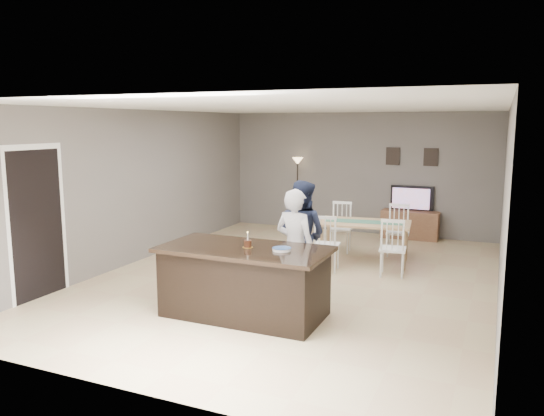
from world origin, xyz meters
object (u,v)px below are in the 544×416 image
at_px(tv_console, 410,225).
at_px(floor_lamp, 298,174).
at_px(television, 411,198).
at_px(man, 301,235).
at_px(dining_table, 364,229).
at_px(plate_stack, 282,249).
at_px(birthday_cake, 248,244).
at_px(kitchen_island, 245,281).
at_px(woman, 295,248).

relative_size(tv_console, floor_lamp, 0.71).
bearing_deg(television, man, 77.74).
bearing_deg(dining_table, tv_console, 73.08).
xyz_separation_m(plate_stack, dining_table, (0.28, 3.17, -0.31)).
height_order(birthday_cake, plate_stack, birthday_cake).
bearing_deg(floor_lamp, kitchen_island, -75.97).
xyz_separation_m(birthday_cake, dining_table, (0.74, 3.18, -0.34)).
bearing_deg(plate_stack, television, 82.93).
bearing_deg(kitchen_island, woman, 53.74).
bearing_deg(man, birthday_cake, 92.32).
xyz_separation_m(woman, floor_lamp, (-1.85, 4.97, 0.50)).
distance_m(tv_console, dining_table, 2.43).
xyz_separation_m(television, dining_table, (-0.42, -2.44, -0.25)).
relative_size(woman, birthday_cake, 7.80).
distance_m(television, woman, 5.08).
height_order(kitchen_island, plate_stack, plate_stack).
relative_size(television, man, 0.56).
relative_size(kitchen_island, man, 1.31).
bearing_deg(woman, floor_lamp, -57.99).
bearing_deg(kitchen_island, man, 78.77).
bearing_deg(plate_stack, birthday_cake, -179.13).
bearing_deg(birthday_cake, woman, 55.30).
bearing_deg(kitchen_island, tv_console, 77.84).
xyz_separation_m(plate_stack, floor_lamp, (-1.90, 5.56, 0.38)).
relative_size(television, plate_stack, 3.85).
bearing_deg(television, woman, 81.54).
xyz_separation_m(kitchen_island, floor_lamp, (-1.40, 5.59, 0.85)).
bearing_deg(kitchen_island, dining_table, 76.30).
bearing_deg(birthday_cake, tv_console, 78.18).
xyz_separation_m(television, birthday_cake, (-1.16, -5.62, 0.09)).
bearing_deg(floor_lamp, dining_table, -47.71).
height_order(woman, dining_table, woman).
relative_size(television, dining_table, 0.47).
bearing_deg(dining_table, kitchen_island, -110.57).
height_order(kitchen_island, man, man).
bearing_deg(floor_lamp, man, -68.56).
bearing_deg(tv_console, birthday_cake, -101.82).
distance_m(kitchen_island, plate_stack, 0.69).
height_order(kitchen_island, floor_lamp, floor_lamp).
bearing_deg(television, dining_table, 80.23).
bearing_deg(birthday_cake, floor_lamp, 104.45).
bearing_deg(tv_console, woman, -98.58).
bearing_deg(plate_stack, dining_table, 85.02).
height_order(man, birthday_cake, man).
bearing_deg(man, tv_console, -90.36).
xyz_separation_m(kitchen_island, dining_table, (0.78, 3.20, 0.16)).
distance_m(dining_table, floor_lamp, 3.31).
xyz_separation_m(kitchen_island, man, (0.27, 1.35, 0.36)).
bearing_deg(kitchen_island, birthday_cake, 26.71).
relative_size(woman, plate_stack, 6.77).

